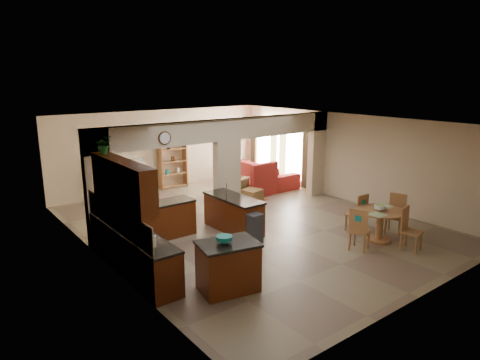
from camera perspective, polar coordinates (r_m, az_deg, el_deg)
floor at (r=11.74m, az=1.18°, el=-5.93°), size 10.00×10.00×0.00m
ceiling at (r=11.12m, az=1.25°, el=7.79°), size 10.00×10.00×0.00m
wall_back at (r=15.49m, az=-10.45°, el=4.02°), size 8.00×0.00×8.00m
wall_front at (r=8.22m, az=23.67°, el=-5.54°), size 8.00×0.00×8.00m
wall_left at (r=9.46m, az=-18.09°, el=-2.61°), size 0.00×10.00×10.00m
wall_right at (r=14.15m, az=13.98°, el=2.93°), size 0.00×10.00×10.00m
partition_left_pier at (r=10.47m, az=-18.41°, el=-1.09°), size 0.60×0.25×2.80m
partition_center_pier at (r=12.19m, az=-1.73°, el=0.20°), size 0.80×0.25×2.20m
partition_right_pier at (r=14.56m, az=10.17°, el=3.42°), size 0.60×0.25×2.80m
partition_header at (r=11.94m, az=-1.78°, el=6.75°), size 8.00×0.25×0.60m
kitchen_counter at (r=9.78m, az=-13.08°, el=-7.51°), size 2.52×3.29×1.48m
upper_cabinets at (r=8.66m, az=-15.43°, el=-0.33°), size 0.35×2.40×0.90m
peninsula at (r=11.16m, az=-0.86°, el=-4.51°), size 0.70×1.85×0.91m
wall_clock at (r=10.78m, az=-10.00°, el=5.52°), size 0.34×0.03×0.34m
rug at (r=14.02m, az=-0.35°, el=-2.62°), size 1.60×1.30×0.01m
fireplace at (r=14.85m, az=-15.51°, el=0.24°), size 1.60×0.35×1.20m
shelving_unit at (r=15.59m, az=-8.93°, el=2.27°), size 1.00×0.32×1.80m
window_a at (r=15.67m, az=7.31°, el=3.50°), size 0.02×0.90×1.90m
window_b at (r=16.90m, az=3.25°, el=4.33°), size 0.02×0.90×1.90m
glazed_door at (r=16.30m, az=5.19°, el=3.42°), size 0.02×0.70×2.10m
drape_a_left at (r=15.23m, az=8.79°, el=3.16°), size 0.10×0.28×2.30m
drape_a_right at (r=16.07m, az=5.70°, el=3.80°), size 0.10×0.28×2.30m
drape_b_left at (r=16.43m, az=4.51°, el=4.04°), size 0.10×0.28×2.30m
drape_b_right at (r=17.33m, az=1.85°, el=4.58°), size 0.10×0.28×2.30m
ceiling_fan at (r=14.42m, az=-1.59°, el=8.19°), size 1.00×1.00×0.10m
kitchen_island at (r=8.16m, az=-1.61°, el=-11.42°), size 1.24×1.00×0.95m
teal_bowl at (r=7.93m, az=-2.12°, el=-7.94°), size 0.30×0.30×0.14m
trash_can at (r=10.36m, az=1.99°, el=-6.66°), size 0.33×0.28×0.68m
dining_table at (r=10.99m, az=18.17°, el=-5.18°), size 1.15×1.15×0.79m
fruit_bowl at (r=10.86m, az=18.18°, el=-3.51°), size 0.28×0.28×0.15m
sofa at (r=16.03m, az=3.25°, el=0.92°), size 2.79×1.13×0.81m
chaise at (r=14.67m, az=2.30°, el=-0.99°), size 1.19×1.00×0.45m
armchair at (r=14.05m, az=-0.89°, el=-1.04°), size 1.05×1.06×0.74m
ottoman at (r=13.72m, az=1.54°, el=-2.11°), size 0.70×0.70×0.42m
plant at (r=9.33m, az=-17.71°, el=4.51°), size 0.37×0.33×0.38m
chair_north at (r=11.43m, az=15.55°, el=-4.08°), size 0.42×0.43×1.02m
chair_east at (r=11.69m, az=20.10°, el=-4.03°), size 0.53×0.53×1.02m
chair_south at (r=10.66m, az=21.57°, el=-5.85°), size 0.50×0.50×1.02m
chair_west at (r=10.23m, az=15.58°, el=-6.19°), size 0.54×0.54×1.02m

